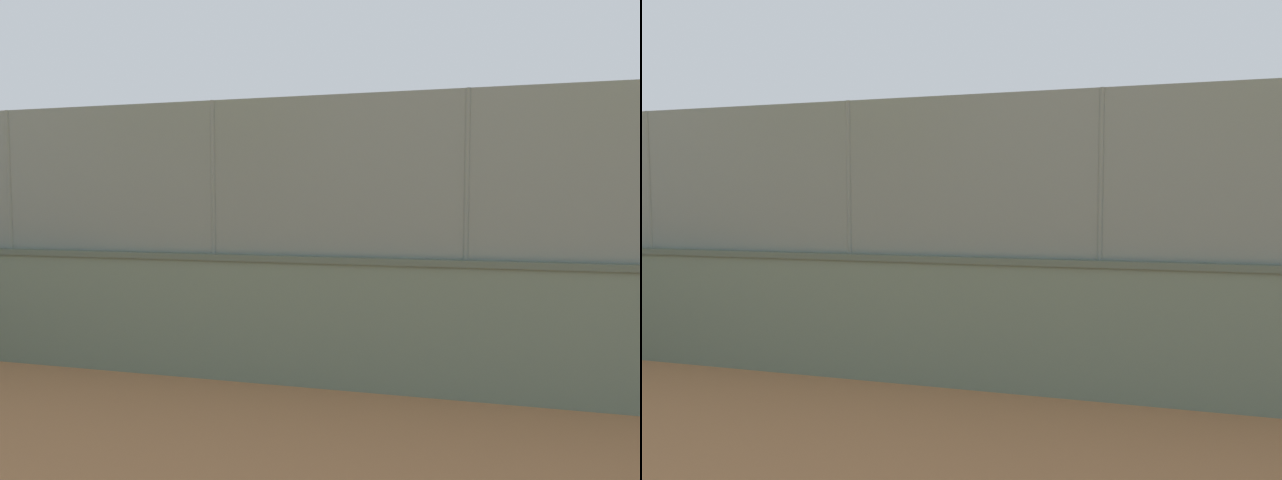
{
  "view_description": "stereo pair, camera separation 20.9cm",
  "coord_description": "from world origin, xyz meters",
  "views": [
    {
      "loc": [
        -2.96,
        20.84,
        2.37
      ],
      "look_at": [
        0.56,
        7.88,
        1.48
      ],
      "focal_mm": 32.32,
      "sensor_mm": 36.0,
      "label": 1
    },
    {
      "loc": [
        -3.17,
        20.79,
        2.37
      ],
      "look_at": [
        0.56,
        7.88,
        1.48
      ],
      "focal_mm": 32.32,
      "sensor_mm": 36.0,
      "label": 2
    }
  ],
  "objects": [
    {
      "name": "ground_plane",
      "position": [
        0.0,
        0.0,
        0.0
      ],
      "size": [
        260.0,
        260.0,
        0.0
      ],
      "primitive_type": "plane",
      "color": "#A36B42"
    },
    {
      "name": "perimeter_wall",
      "position": [
        0.42,
        13.78,
        0.85
      ],
      "size": [
        26.72,
        0.56,
        1.68
      ],
      "color": "slate",
      "rests_on": "ground_plane"
    },
    {
      "name": "fence_panel_on_wall",
      "position": [
        0.42,
        13.78,
        2.7
      ],
      "size": [
        26.25,
        0.25,
        2.03
      ],
      "color": "slate",
      "rests_on": "perimeter_wall"
    },
    {
      "name": "player_near_wall_returning",
      "position": [
        5.14,
        2.74,
        0.99
      ],
      "size": [
        0.76,
        1.27,
        1.67
      ],
      "color": "#591919",
      "rests_on": "ground_plane"
    },
    {
      "name": "player_crossing_court",
      "position": [
        -1.22,
        2.19,
        0.88
      ],
      "size": [
        0.67,
        0.97,
        1.51
      ],
      "color": "#591919",
      "rests_on": "ground_plane"
    },
    {
      "name": "player_foreground_swinging",
      "position": [
        -2.07,
        6.28,
        0.89
      ],
      "size": [
        1.14,
        0.7,
        1.52
      ],
      "color": "#591919",
      "rests_on": "ground_plane"
    },
    {
      "name": "sports_ball",
      "position": [
        5.07,
        4.54,
        1.25
      ],
      "size": [
        0.12,
        0.12,
        0.12
      ],
      "primitive_type": "sphere",
      "color": "orange"
    }
  ]
}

